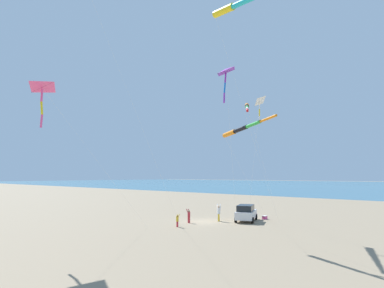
% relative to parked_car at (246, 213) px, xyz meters
% --- Properties ---
extents(ground_plane, '(600.00, 600.00, 0.00)m').
position_rel_parked_car_xyz_m(ground_plane, '(-3.43, 3.69, -0.95)').
color(ground_plane, gray).
extents(parked_car, '(4.68, 3.29, 1.85)m').
position_rel_parked_car_xyz_m(parked_car, '(0.00, 0.00, 0.00)').
color(parked_car, silver).
rests_on(parked_car, ground_plane).
extents(cooler_box, '(0.62, 0.42, 0.42)m').
position_rel_parked_car_xyz_m(cooler_box, '(2.84, -0.86, -0.74)').
color(cooler_box, '#EF4C93').
rests_on(cooler_box, ground_plane).
extents(person_adult_flyer, '(0.69, 0.63, 1.93)m').
position_rel_parked_car_xyz_m(person_adult_flyer, '(-2.01, 2.37, 0.10)').
color(person_adult_flyer, gold).
rests_on(person_adult_flyer, ground_plane).
extents(person_child_green_jacket, '(0.37, 0.47, 1.51)m').
position_rel_parked_car_xyz_m(person_child_green_jacket, '(-5.18, 4.12, -0.13)').
color(person_child_green_jacket, '#B72833').
rests_on(person_child_green_jacket, ground_plane).
extents(person_child_grey_jacket, '(0.37, 0.44, 1.29)m').
position_rel_parked_car_xyz_m(person_child_grey_jacket, '(-7.89, 3.28, -0.25)').
color(person_child_grey_jacket, '#B72833').
rests_on(person_child_grey_jacket, ground_plane).
extents(kite_delta_red_high_left, '(12.27, 2.32, 12.27)m').
position_rel_parked_car_xyz_m(kite_delta_red_high_left, '(-21.13, 4.88, 10.80)').
color(kite_delta_red_high_left, '#EF4C93').
rests_on(kite_delta_red_high_left, ground_plane).
extents(kite_windsock_striped_overhead, '(11.14, 4.04, 12.64)m').
position_rel_parked_car_xyz_m(kite_windsock_striped_overhead, '(-5.83, -3.79, 10.69)').
color(kite_windsock_striped_overhead, orange).
rests_on(kite_windsock_striped_overhead, ground_plane).
extents(kite_delta_orange_high_right, '(9.60, 7.06, 12.46)m').
position_rel_parked_car_xyz_m(kite_delta_orange_high_right, '(-5.70, -4.98, 11.02)').
color(kite_delta_orange_high_right, white).
rests_on(kite_delta_orange_high_right, ground_plane).
extents(kite_delta_checkered_midright, '(12.58, 7.66, 14.21)m').
position_rel_parked_car_xyz_m(kite_delta_checkered_midright, '(-10.22, -4.34, 12.82)').
color(kite_delta_checkered_midright, purple).
rests_on(kite_delta_checkered_midright, ground_plane).
extents(kite_windsock_magenta_far_left, '(15.93, 8.18, 20.96)m').
position_rel_parked_car_xyz_m(kite_windsock_magenta_far_left, '(-8.77, -4.33, 19.25)').
color(kite_windsock_magenta_far_left, yellow).
rests_on(kite_windsock_magenta_far_left, ground_plane).
extents(kite_windsock_green_low_center, '(17.64, 9.95, 9.17)m').
position_rel_parked_car_xyz_m(kite_windsock_green_low_center, '(-10.15, -5.58, 7.82)').
color(kite_windsock_green_low_center, orange).
rests_on(kite_windsock_green_low_center, ground_plane).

